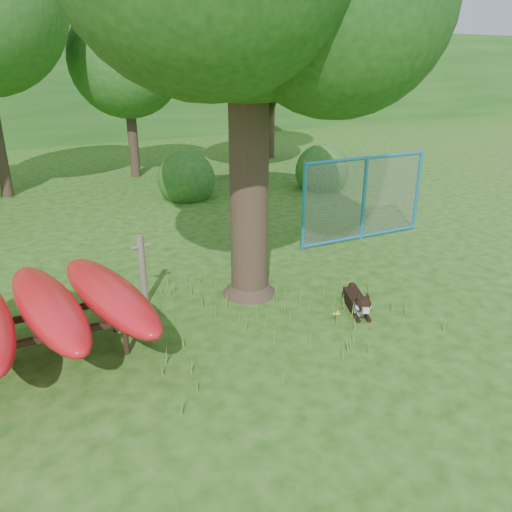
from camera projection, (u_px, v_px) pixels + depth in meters
ground at (282, 344)px, 7.66m from camera, size 80.00×80.00×0.00m
wooden_post at (142, 269)px, 8.69m from camera, size 0.35×0.14×1.28m
kayak_rack at (15, 313)px, 6.82m from camera, size 3.55×3.28×1.10m
husky_dog at (358, 302)px, 8.59m from camera, size 0.64×1.04×0.50m
fence_section at (364, 198)px, 11.87m from camera, size 3.46×0.21×3.37m
wildflower_clump at (337, 314)px, 8.16m from camera, size 0.11×0.09×0.23m
bg_tree_c at (126, 60)px, 17.46m from camera, size 4.00×4.00×6.12m
bg_tree_d at (241, 30)px, 17.05m from camera, size 4.80×4.80×7.50m
bg_tree_e at (272, 32)px, 20.80m from camera, size 4.60×4.60×7.55m
shrub_right at (321, 188)px, 17.12m from camera, size 1.80×1.80×1.80m
shrub_mid at (187, 198)px, 15.91m from camera, size 1.80×1.80×1.80m
wooded_hillside at (34, 81)px, 29.43m from camera, size 80.00×12.00×6.00m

